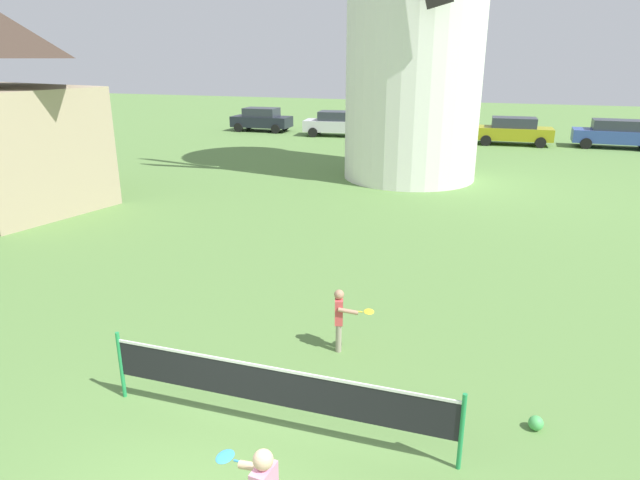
{
  "coord_description": "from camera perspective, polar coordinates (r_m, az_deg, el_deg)",
  "views": [
    {
      "loc": [
        2.95,
        -4.41,
        5.02
      ],
      "look_at": [
        0.3,
        3.64,
        2.17
      ],
      "focal_mm": 31.22,
      "sensor_mm": 36.0,
      "label": 1
    }
  ],
  "objects": [
    {
      "name": "parked_car_silver",
      "position": [
        36.32,
        1.87,
        11.87
      ],
      "size": [
        4.46,
        2.24,
        1.56
      ],
      "color": "silver",
      "rests_on": "ground_plane"
    },
    {
      "name": "tennis_net",
      "position": [
        7.9,
        -4.69,
        -14.77
      ],
      "size": [
        5.09,
        0.06,
        1.1
      ],
      "color": "#238E4C",
      "rests_on": "ground_plane"
    },
    {
      "name": "parked_car_green",
      "position": [
        35.92,
        11.38,
        11.45
      ],
      "size": [
        4.0,
        2.01,
        1.56
      ],
      "color": "#1E6638",
      "rests_on": "ground_plane"
    },
    {
      "name": "player_far",
      "position": [
        9.83,
        2.1,
        -7.81
      ],
      "size": [
        0.76,
        0.38,
        1.16
      ],
      "color": "#9E937F",
      "rests_on": "ground_plane"
    },
    {
      "name": "parked_car_black",
      "position": [
        38.88,
        -6.01,
        12.22
      ],
      "size": [
        4.0,
        1.92,
        1.56
      ],
      "color": "#1E232D",
      "rests_on": "ground_plane"
    },
    {
      "name": "stray_ball",
      "position": [
        8.75,
        21.26,
        -17.08
      ],
      "size": [
        0.21,
        0.21,
        0.21
      ],
      "primitive_type": "sphere",
      "color": "#4CB259",
      "rests_on": "ground_plane"
    },
    {
      "name": "parked_car_blue",
      "position": [
        35.58,
        28.04,
        9.61
      ],
      "size": [
        4.48,
        1.98,
        1.56
      ],
      "color": "#334C99",
      "rests_on": "ground_plane"
    },
    {
      "name": "parked_car_mustard",
      "position": [
        34.61,
        19.19,
        10.55
      ],
      "size": [
        4.41,
        2.03,
        1.56
      ],
      "color": "#999919",
      "rests_on": "ground_plane"
    }
  ]
}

